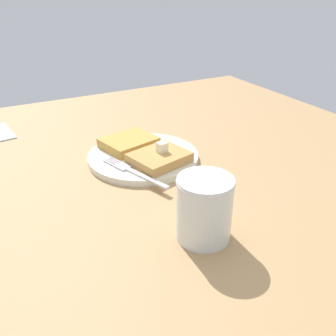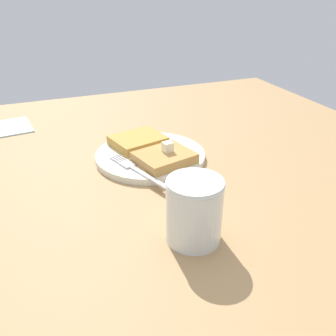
{
  "view_description": "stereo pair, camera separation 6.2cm",
  "coord_description": "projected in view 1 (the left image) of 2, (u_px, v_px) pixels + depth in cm",
  "views": [
    {
      "loc": [
        -56.85,
        30.98,
        35.85
      ],
      "look_at": [
        -8.28,
        5.14,
        7.02
      ],
      "focal_mm": 40.0,
      "sensor_mm": 36.0,
      "label": 1
    },
    {
      "loc": [
        -59.45,
        25.35,
        35.85
      ],
      "look_at": [
        -8.28,
        5.14,
        7.02
      ],
      "focal_mm": 40.0,
      "sensor_mm": 36.0,
      "label": 2
    }
  ],
  "objects": [
    {
      "name": "butter_pat_primary",
      "position": [
        162.0,
        147.0,
        0.71
      ],
      "size": [
        1.95,
        2.09,
        1.84
      ],
      "primitive_type": "cube",
      "rotation": [
        0.0,
        0.0,
        1.74
      ],
      "color": "#F5ECCA",
      "rests_on": "toast_slice_left"
    },
    {
      "name": "toast_slice_left",
      "position": [
        158.0,
        157.0,
        0.71
      ],
      "size": [
        10.64,
        11.92,
        1.91
      ],
      "primitive_type": "cube",
      "rotation": [
        0.0,
        0.0,
        0.25
      ],
      "color": "tan",
      "rests_on": "plate"
    },
    {
      "name": "plate",
      "position": [
        143.0,
        156.0,
        0.75
      ],
      "size": [
        21.97,
        21.97,
        1.24
      ],
      "color": "silver",
      "rests_on": "table_surface"
    },
    {
      "name": "table_surface",
      "position": [
        171.0,
        171.0,
        0.73
      ],
      "size": [
        105.69,
        105.69,
        2.52
      ],
      "primitive_type": "cube",
      "color": "tan",
      "rests_on": "ground"
    },
    {
      "name": "toast_slice_middle",
      "position": [
        129.0,
        142.0,
        0.77
      ],
      "size": [
        10.64,
        11.92,
        1.91
      ],
      "primitive_type": "cube",
      "rotation": [
        0.0,
        0.0,
        0.25
      ],
      "color": "gold",
      "rests_on": "plate"
    },
    {
      "name": "syrup_jar",
      "position": [
        204.0,
        210.0,
        0.51
      ],
      "size": [
        7.93,
        7.93,
        9.3
      ],
      "color": "#441C08",
      "rests_on": "table_surface"
    },
    {
      "name": "fork",
      "position": [
        131.0,
        171.0,
        0.68
      ],
      "size": [
        15.58,
        6.64,
        0.36
      ],
      "color": "silver",
      "rests_on": "plate"
    }
  ]
}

